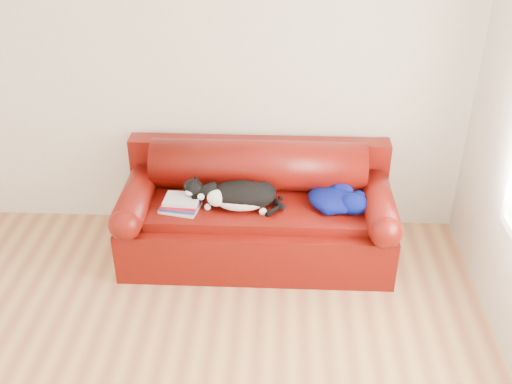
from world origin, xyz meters
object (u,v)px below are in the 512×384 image
sofa_base (257,229)px  blanket (337,199)px  book_stack (181,204)px  cat (241,196)px

sofa_base → blanket: size_ratio=4.41×
sofa_base → book_stack: book_stack is taller
cat → blanket: cat is taller
book_stack → cat: size_ratio=0.43×
book_stack → cat: 0.46m
sofa_base → blanket: bearing=-4.3°
blanket → cat: bearing=-175.9°
sofa_base → book_stack: (-0.57, -0.14, 0.31)m
cat → blanket: (0.73, 0.05, -0.04)m
book_stack → cat: bearing=5.7°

